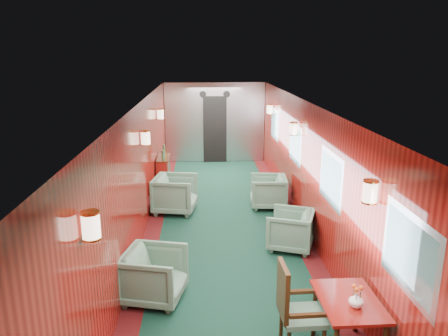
{
  "coord_description": "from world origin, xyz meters",
  "views": [
    {
      "loc": [
        -0.43,
        -7.11,
        3.27
      ],
      "look_at": [
        0.0,
        0.8,
        1.15
      ],
      "focal_mm": 35.0,
      "sensor_mm": 36.0,
      "label": 1
    }
  ],
  "objects_px": {
    "dining_table": "(348,308)",
    "armchair_right_near": "(290,230)",
    "credenza": "(164,173)",
    "side_chair": "(294,306)",
    "armchair_right_far": "(268,192)",
    "armchair_left_near": "(154,275)",
    "armchair_left_far": "(175,194)"
  },
  "relations": [
    {
      "from": "armchair_left_far",
      "to": "armchair_right_near",
      "type": "height_order",
      "value": "armchair_left_far"
    },
    {
      "from": "dining_table",
      "to": "armchair_right_near",
      "type": "relative_size",
      "value": 1.23
    },
    {
      "from": "armchair_left_far",
      "to": "dining_table",
      "type": "bearing_deg",
      "value": -145.46
    },
    {
      "from": "dining_table",
      "to": "armchair_left_far",
      "type": "distance_m",
      "value": 5.07
    },
    {
      "from": "side_chair",
      "to": "dining_table",
      "type": "bearing_deg",
      "value": -6.84
    },
    {
      "from": "side_chair",
      "to": "armchair_right_far",
      "type": "xyz_separation_m",
      "value": [
        0.45,
        4.73,
        -0.24
      ]
    },
    {
      "from": "credenza",
      "to": "armchair_right_near",
      "type": "height_order",
      "value": "credenza"
    },
    {
      "from": "dining_table",
      "to": "armchair_right_near",
      "type": "bearing_deg",
      "value": 90.9
    },
    {
      "from": "side_chair",
      "to": "armchair_right_near",
      "type": "relative_size",
      "value": 1.45
    },
    {
      "from": "side_chair",
      "to": "armchair_right_far",
      "type": "height_order",
      "value": "side_chair"
    },
    {
      "from": "credenza",
      "to": "armchair_right_far",
      "type": "height_order",
      "value": "credenza"
    },
    {
      "from": "credenza",
      "to": "armchair_left_far",
      "type": "relative_size",
      "value": 1.28
    },
    {
      "from": "armchair_left_far",
      "to": "armchair_right_far",
      "type": "height_order",
      "value": "armchair_left_far"
    },
    {
      "from": "armchair_left_near",
      "to": "armchair_left_far",
      "type": "xyz_separation_m",
      "value": [
        0.1,
        3.36,
        0.03
      ]
    },
    {
      "from": "dining_table",
      "to": "credenza",
      "type": "xyz_separation_m",
      "value": [
        -2.49,
        6.15,
        -0.15
      ]
    },
    {
      "from": "armchair_left_near",
      "to": "armchair_left_far",
      "type": "bearing_deg",
      "value": 11.59
    },
    {
      "from": "side_chair",
      "to": "armchair_left_near",
      "type": "relative_size",
      "value": 1.37
    },
    {
      "from": "dining_table",
      "to": "side_chair",
      "type": "xyz_separation_m",
      "value": [
        -0.59,
        0.05,
        0.01
      ]
    },
    {
      "from": "dining_table",
      "to": "armchair_left_near",
      "type": "xyz_separation_m",
      "value": [
        -2.23,
        1.24,
        -0.21
      ]
    },
    {
      "from": "armchair_left_far",
      "to": "armchair_right_far",
      "type": "distance_m",
      "value": 1.99
    },
    {
      "from": "credenza",
      "to": "armchair_right_far",
      "type": "xyz_separation_m",
      "value": [
        2.35,
        -1.37,
        -0.07
      ]
    },
    {
      "from": "dining_table",
      "to": "armchair_right_near",
      "type": "height_order",
      "value": "dining_table"
    },
    {
      "from": "armchair_left_near",
      "to": "armchair_right_far",
      "type": "bearing_deg",
      "value": -17.17
    },
    {
      "from": "credenza",
      "to": "armchair_right_far",
      "type": "distance_m",
      "value": 2.72
    },
    {
      "from": "side_chair",
      "to": "credenza",
      "type": "xyz_separation_m",
      "value": [
        -1.9,
        6.1,
        -0.16
      ]
    },
    {
      "from": "side_chair",
      "to": "armchair_right_near",
      "type": "xyz_separation_m",
      "value": [
        0.52,
        2.67,
        -0.25
      ]
    },
    {
      "from": "dining_table",
      "to": "side_chair",
      "type": "distance_m",
      "value": 0.59
    },
    {
      "from": "dining_table",
      "to": "credenza",
      "type": "bearing_deg",
      "value": 111.35
    },
    {
      "from": "side_chair",
      "to": "armchair_left_far",
      "type": "xyz_separation_m",
      "value": [
        -1.54,
        4.55,
        -0.2
      ]
    },
    {
      "from": "dining_table",
      "to": "armchair_right_near",
      "type": "distance_m",
      "value": 2.73
    },
    {
      "from": "side_chair",
      "to": "credenza",
      "type": "relative_size",
      "value": 0.99
    },
    {
      "from": "armchair_left_far",
      "to": "armchair_right_far",
      "type": "xyz_separation_m",
      "value": [
        1.98,
        0.18,
        -0.04
      ]
    }
  ]
}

